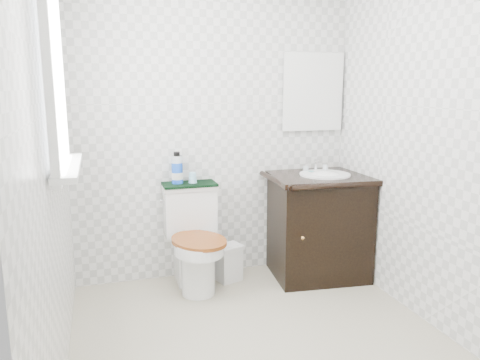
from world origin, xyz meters
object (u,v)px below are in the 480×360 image
trash_bin (229,262)px  cup (193,178)px  toilet (194,244)px  mouthwash_bottle (177,169)px  vanity (318,222)px

trash_bin → cup: bearing=157.7°
toilet → trash_bin: size_ratio=2.64×
toilet → trash_bin: toilet is taller
mouthwash_bottle → vanity: bearing=-10.7°
trash_bin → cup: size_ratio=3.57×
vanity → mouthwash_bottle: bearing=169.3°
mouthwash_bottle → cup: 0.13m
vanity → cup: (-0.97, 0.19, 0.38)m
trash_bin → cup: cup is taller
trash_bin → mouthwash_bottle: bearing=162.1°
toilet → mouthwash_bottle: size_ratio=3.16×
mouthwash_bottle → cup: bearing=-7.4°
toilet → cup: (0.03, 0.12, 0.48)m
toilet → trash_bin: 0.34m
toilet → trash_bin: (0.28, 0.02, -0.19)m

